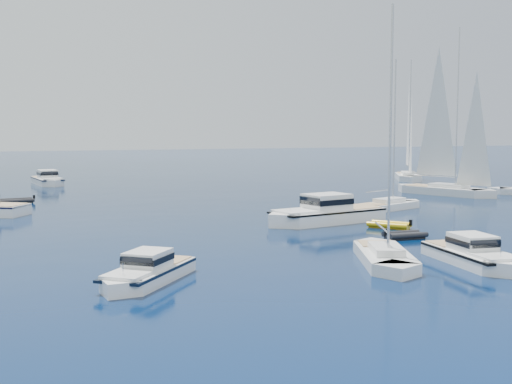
# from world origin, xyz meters

# --- Properties ---
(motor_cruiser_near) EXTENTS (3.39, 8.48, 2.17)m
(motor_cruiser_near) POSITION_xyz_m (-3.41, -0.09, 0.00)
(motor_cruiser_near) COLOR white
(motor_cruiser_near) RESTS_ON ground
(motor_cruiser_left) EXTENTS (6.63, 7.43, 2.01)m
(motor_cruiser_left) POSITION_xyz_m (-21.38, 2.06, 0.00)
(motor_cruiser_left) COLOR silver
(motor_cruiser_left) RESTS_ON ground
(motor_cruiser_centre) EXTENTS (11.84, 5.84, 2.98)m
(motor_cruiser_centre) POSITION_xyz_m (-3.83, 17.64, 0.00)
(motor_cruiser_centre) COLOR white
(motor_cruiser_centre) RESTS_ON ground
(motor_cruiser_horizon) EXTENTS (4.25, 9.98, 2.54)m
(motor_cruiser_horizon) POSITION_xyz_m (-22.34, 63.30, 0.00)
(motor_cruiser_horizon) COLOR silver
(motor_cruiser_horizon) RESTS_ON ground
(sailboat_fore) EXTENTS (6.07, 10.29, 14.74)m
(sailboat_fore) POSITION_xyz_m (-7.78, 2.13, 0.00)
(sailboat_fore) COLOR silver
(sailboat_fore) RESTS_ON ground
(sailboat_centre) EXTENTS (10.09, 6.06, 14.48)m
(sailboat_centre) POSITION_xyz_m (5.56, 23.46, 0.00)
(sailboat_centre) COLOR white
(sailboat_centre) RESTS_ON ground
(sailboat_sails_r) EXTENTS (8.21, 13.51, 19.40)m
(sailboat_sails_r) POSITION_xyz_m (19.26, 33.26, 0.00)
(sailboat_sails_r) COLOR silver
(sailboat_sails_r) RESTS_ON ground
(sailboat_sails_far) EXTENTS (8.60, 12.30, 18.00)m
(sailboat_sails_far) POSITION_xyz_m (27.88, 53.72, 0.00)
(sailboat_sails_far) COLOR white
(sailboat_sails_far) RESTS_ON ground
(tender_yellow) EXTENTS (3.54, 3.71, 0.95)m
(tender_yellow) POSITION_xyz_m (-0.42, 13.43, 0.00)
(tender_yellow) COLOR gold
(tender_yellow) RESTS_ON ground
(tender_grey_near) EXTENTS (3.05, 1.78, 0.95)m
(tender_grey_near) POSITION_xyz_m (-2.04, 8.84, 0.00)
(tender_grey_near) COLOR black
(tender_grey_near) RESTS_ON ground
(tender_grey_far) EXTENTS (4.42, 2.77, 0.95)m
(tender_grey_far) POSITION_xyz_m (-27.07, 41.35, 0.00)
(tender_grey_far) COLOR black
(tender_grey_far) RESTS_ON ground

